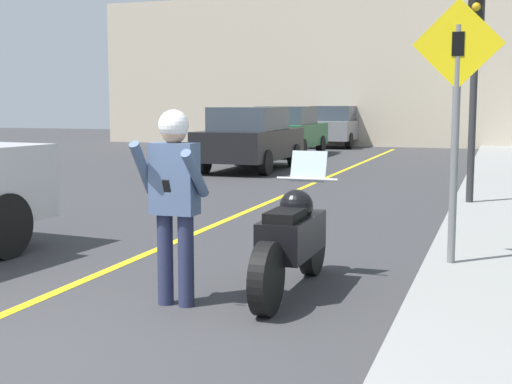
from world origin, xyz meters
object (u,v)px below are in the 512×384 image
(parked_car_black, at_px, (250,138))
(traffic_light, at_px, (475,52))
(person_biker, at_px, (174,187))
(crossing_sign, at_px, (456,106))
(parked_car_grey, at_px, (336,126))
(motorcycle, at_px, (292,240))
(parked_car_green, at_px, (288,131))

(parked_car_black, bearing_deg, traffic_light, -43.64)
(person_biker, xyz_separation_m, crossing_sign, (2.22, 1.97, 0.69))
(crossing_sign, bearing_deg, traffic_light, 90.13)
(crossing_sign, height_order, parked_car_grey, crossing_sign)
(person_biker, height_order, crossing_sign, crossing_sign)
(person_biker, distance_m, parked_car_grey, 23.82)
(traffic_light, relative_size, parked_car_grey, 0.85)
(crossing_sign, distance_m, parked_car_black, 12.02)
(motorcycle, height_order, parked_car_black, parked_car_black)
(crossing_sign, bearing_deg, motorcycle, -138.54)
(person_biker, height_order, traffic_light, traffic_light)
(person_biker, distance_m, crossing_sign, 3.05)
(crossing_sign, relative_size, traffic_light, 0.75)
(motorcycle, xyz_separation_m, parked_car_grey, (-4.66, 22.75, 0.35))
(person_biker, height_order, parked_car_black, person_biker)
(parked_car_green, relative_size, parked_car_grey, 1.00)
(motorcycle, bearing_deg, parked_car_green, 106.47)
(motorcycle, relative_size, traffic_light, 0.60)
(crossing_sign, height_order, parked_car_black, crossing_sign)
(person_biker, distance_m, parked_car_green, 18.47)
(parked_car_grey, bearing_deg, crossing_sign, -74.36)
(person_biker, height_order, parked_car_green, person_biker)
(parked_car_black, distance_m, parked_car_green, 5.59)
(person_biker, relative_size, traffic_light, 0.48)
(crossing_sign, height_order, parked_car_green, crossing_sign)
(motorcycle, relative_size, crossing_sign, 0.80)
(parked_car_black, height_order, parked_car_green, same)
(traffic_light, height_order, parked_car_black, traffic_light)
(crossing_sign, relative_size, parked_car_grey, 0.64)
(parked_car_grey, bearing_deg, motorcycle, -78.42)
(motorcycle, bearing_deg, parked_car_black, 111.15)
(parked_car_black, bearing_deg, parked_car_green, 95.95)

